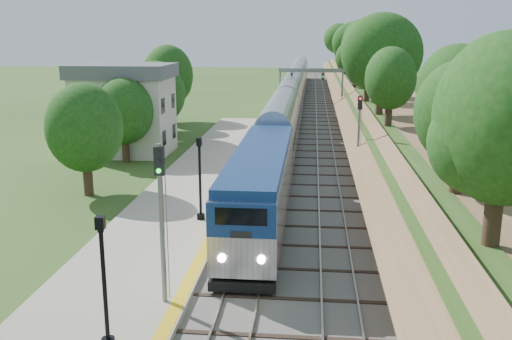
# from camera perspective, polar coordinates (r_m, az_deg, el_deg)

# --- Properties ---
(ground) EXTENTS (320.00, 320.00, 0.00)m
(ground) POSITION_cam_1_polar(r_m,az_deg,el_deg) (22.31, -2.13, -15.11)
(ground) COLOR #2D4C19
(ground) RESTS_ON ground
(trackbed) EXTENTS (9.50, 170.00, 0.28)m
(trackbed) POSITION_cam_1_polar(r_m,az_deg,el_deg) (80.09, 5.12, 5.92)
(trackbed) COLOR #4C4944
(trackbed) RESTS_ON ground
(platform) EXTENTS (6.40, 68.00, 0.38)m
(platform) POSITION_cam_1_polar(r_m,az_deg,el_deg) (37.75, -6.69, -2.67)
(platform) COLOR #9C947E
(platform) RESTS_ON ground
(yellow_stripe) EXTENTS (0.55, 68.00, 0.01)m
(yellow_stripe) POSITION_cam_1_polar(r_m,az_deg,el_deg) (37.20, -2.41, -2.52)
(yellow_stripe) COLOR gold
(yellow_stripe) RESTS_ON platform
(embankment) EXTENTS (10.64, 170.00, 11.70)m
(embankment) POSITION_cam_1_polar(r_m,az_deg,el_deg) (80.22, 11.17, 7.09)
(embankment) COLOR brown
(embankment) RESTS_ON ground
(station_building) EXTENTS (8.60, 6.60, 8.00)m
(station_building) POSITION_cam_1_polar(r_m,az_deg,el_deg) (52.55, -13.01, 6.02)
(station_building) COLOR beige
(station_building) RESTS_ON ground
(signal_gantry) EXTENTS (8.40, 0.38, 6.20)m
(signal_gantry) POSITION_cam_1_polar(r_m,az_deg,el_deg) (74.60, 5.52, 9.02)
(signal_gantry) COLOR slate
(signal_gantry) RESTS_ON ground
(trees_behind_platform) EXTENTS (7.82, 53.32, 7.21)m
(trees_behind_platform) POSITION_cam_1_polar(r_m,az_deg,el_deg) (42.83, -13.38, 4.94)
(trees_behind_platform) COLOR #332316
(trees_behind_platform) RESTS_ON ground
(train) EXTENTS (2.88, 115.78, 4.24)m
(train) POSITION_cam_1_polar(r_m,az_deg,el_deg) (78.85, 3.68, 7.38)
(train) COLOR black
(train) RESTS_ON trackbed
(lamppost_mid) EXTENTS (0.46, 0.46, 4.62)m
(lamppost_mid) POSITION_cam_1_polar(r_m,az_deg,el_deg) (19.83, -14.89, -11.55)
(lamppost_mid) COLOR black
(lamppost_mid) RESTS_ON platform
(lamppost_far) EXTENTS (0.47, 0.47, 4.70)m
(lamppost_far) POSITION_cam_1_polar(r_m,az_deg,el_deg) (32.05, -5.61, -1.34)
(lamppost_far) COLOR black
(lamppost_far) RESTS_ON platform
(signal_platform) EXTENTS (0.37, 0.30, 6.34)m
(signal_platform) POSITION_cam_1_polar(r_m,az_deg,el_deg) (21.95, -9.46, -3.64)
(signal_platform) COLOR slate
(signal_platform) RESTS_ON platform
(signal_farside) EXTENTS (0.34, 0.27, 6.17)m
(signal_farside) POSITION_cam_1_polar(r_m,az_deg,el_deg) (42.89, 10.26, 4.23)
(signal_farside) COLOR slate
(signal_farside) RESTS_ON ground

